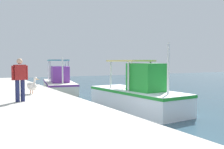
{
  "coord_description": "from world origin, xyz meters",
  "views": [
    {
      "loc": [
        7.96,
        -4.11,
        2.37
      ],
      "look_at": [
        -2.49,
        1.72,
        1.75
      ],
      "focal_mm": 41.16,
      "sensor_mm": 36.0,
      "label": 1
    }
  ],
  "objects_px": {
    "fishing_boat_nearest": "(59,83)",
    "fishing_boat_second": "(138,95)",
    "pelican": "(32,85)",
    "fisherman_standing": "(20,78)"
  },
  "relations": [
    {
      "from": "pelican",
      "to": "fisherman_standing",
      "type": "bearing_deg",
      "value": -22.1
    },
    {
      "from": "fishing_boat_nearest",
      "to": "fishing_boat_second",
      "type": "bearing_deg",
      "value": 6.14
    },
    {
      "from": "fishing_boat_nearest",
      "to": "fishing_boat_second",
      "type": "height_order",
      "value": "fishing_boat_second"
    },
    {
      "from": "fishing_boat_second",
      "to": "fisherman_standing",
      "type": "distance_m",
      "value": 5.44
    },
    {
      "from": "fishing_boat_nearest",
      "to": "fishing_boat_second",
      "type": "distance_m",
      "value": 9.22
    },
    {
      "from": "pelican",
      "to": "fisherman_standing",
      "type": "height_order",
      "value": "fisherman_standing"
    },
    {
      "from": "fishing_boat_nearest",
      "to": "fishing_boat_second",
      "type": "xyz_separation_m",
      "value": [
        9.17,
        0.99,
        0.1
      ]
    },
    {
      "from": "fisherman_standing",
      "to": "fishing_boat_nearest",
      "type": "bearing_deg",
      "value": 153.92
    },
    {
      "from": "pelican",
      "to": "fishing_boat_second",
      "type": "bearing_deg",
      "value": 60.14
    },
    {
      "from": "fishing_boat_nearest",
      "to": "fisherman_standing",
      "type": "relative_size",
      "value": 3.95
    }
  ]
}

